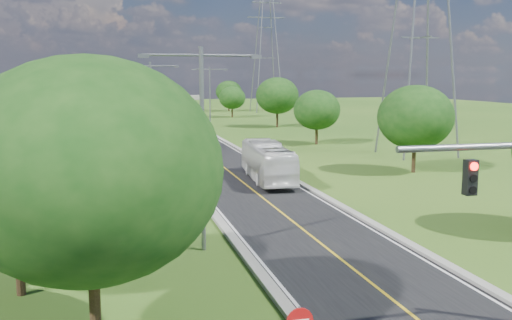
# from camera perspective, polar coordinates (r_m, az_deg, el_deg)

# --- Properties ---
(ground) EXTENTS (260.00, 260.00, 0.00)m
(ground) POSITION_cam_1_polar(r_m,az_deg,el_deg) (76.50, -6.67, 1.94)
(ground) COLOR #285016
(ground) RESTS_ON ground
(road) EXTENTS (8.00, 150.00, 0.06)m
(road) POSITION_cam_1_polar(r_m,az_deg,el_deg) (82.41, -7.25, 2.42)
(road) COLOR black
(road) RESTS_ON ground
(curb_left) EXTENTS (0.50, 150.00, 0.22)m
(curb_left) POSITION_cam_1_polar(r_m,az_deg,el_deg) (81.98, -10.20, 2.37)
(curb_left) COLOR gray
(curb_left) RESTS_ON ground
(curb_right) EXTENTS (0.50, 150.00, 0.22)m
(curb_right) POSITION_cam_1_polar(r_m,az_deg,el_deg) (83.05, -4.34, 2.56)
(curb_right) COLOR gray
(curb_right) RESTS_ON ground
(speed_limit_sign) EXTENTS (0.55, 0.09, 2.40)m
(speed_limit_sign) POSITION_cam_1_polar(r_m,az_deg,el_deg) (55.97, 1.73, 1.24)
(speed_limit_sign) COLOR slate
(speed_limit_sign) RESTS_ON ground
(overpass) EXTENTS (30.00, 3.00, 3.20)m
(overpass) POSITION_cam_1_polar(r_m,az_deg,el_deg) (155.77, -10.80, 6.05)
(overpass) COLOR gray
(overpass) RESTS_ON ground
(streetlight_near_left) EXTENTS (5.90, 0.25, 10.00)m
(streetlight_near_left) POSITION_cam_1_polar(r_m,az_deg,el_deg) (27.78, -5.40, 2.84)
(streetlight_near_left) COLOR slate
(streetlight_near_left) RESTS_ON ground
(streetlight_mid_left) EXTENTS (5.90, 0.25, 10.00)m
(streetlight_mid_left) POSITION_cam_1_polar(r_m,az_deg,el_deg) (60.52, -10.45, 5.78)
(streetlight_mid_left) COLOR slate
(streetlight_mid_left) RESTS_ON ground
(streetlight_far_right) EXTENTS (5.90, 0.25, 10.00)m
(streetlight_far_right) POSITION_cam_1_polar(r_m,az_deg,el_deg) (94.77, -4.64, 6.83)
(streetlight_far_right) COLOR slate
(streetlight_far_right) RESTS_ON ground
(power_tower_near) EXTENTS (9.00, 6.40, 28.00)m
(power_tower_near) POSITION_cam_1_polar(r_m,az_deg,el_deg) (64.31, 16.16, 12.94)
(power_tower_near) COLOR slate
(power_tower_near) RESTS_ON ground
(power_tower_far) EXTENTS (9.00, 6.40, 28.00)m
(power_tower_far) POSITION_cam_1_polar(r_m,az_deg,el_deg) (135.39, 1.05, 10.76)
(power_tower_far) COLOR slate
(power_tower_far) RESTS_ON ground
(tree_la) EXTENTS (7.14, 7.14, 8.30)m
(tree_la) POSITION_cam_1_polar(r_m,az_deg,el_deg) (23.82, -23.11, -0.40)
(tree_la) COLOR black
(tree_la) RESTS_ON ground
(tree_lb) EXTENTS (6.30, 6.30, 7.33)m
(tree_lb) POSITION_cam_1_polar(r_m,az_deg,el_deg) (43.84, -21.87, 2.62)
(tree_lb) COLOR black
(tree_lb) RESTS_ON ground
(tree_lc) EXTENTS (7.56, 7.56, 8.79)m
(tree_lc) POSITION_cam_1_polar(r_m,az_deg,el_deg) (65.53, -18.67, 5.35)
(tree_lc) COLOR black
(tree_lc) RESTS_ON ground
(tree_ld) EXTENTS (6.72, 6.72, 7.82)m
(tree_ld) POSITION_cam_1_polar(r_m,az_deg,el_deg) (89.62, -18.88, 5.67)
(tree_ld) COLOR black
(tree_ld) RESTS_ON ground
(tree_le) EXTENTS (5.88, 5.88, 6.84)m
(tree_le) POSITION_cam_1_polar(r_m,az_deg,el_deg) (113.45, -16.73, 5.95)
(tree_le) COLOR black
(tree_le) RESTS_ON ground
(tree_lf) EXTENTS (7.98, 7.98, 9.28)m
(tree_lf) POSITION_cam_1_polar(r_m,az_deg,el_deg) (17.53, -16.36, -0.98)
(tree_lf) COLOR black
(tree_lf) RESTS_ON ground
(tree_rb) EXTENTS (6.72, 6.72, 7.82)m
(tree_rb) POSITION_cam_1_polar(r_m,az_deg,el_deg) (52.56, 15.66, 4.14)
(tree_rb) COLOR black
(tree_rb) RESTS_ON ground
(tree_rc) EXTENTS (5.88, 5.88, 6.84)m
(tree_rc) POSITION_cam_1_polar(r_m,az_deg,el_deg) (72.06, 6.11, 5.00)
(tree_rc) COLOR black
(tree_rc) RESTS_ON ground
(tree_rd) EXTENTS (7.14, 7.14, 8.30)m
(tree_rd) POSITION_cam_1_polar(r_m,az_deg,el_deg) (95.38, 2.14, 6.45)
(tree_rd) COLOR black
(tree_rd) RESTS_ON ground
(tree_re) EXTENTS (5.46, 5.46, 6.35)m
(tree_re) POSITION_cam_1_polar(r_m,az_deg,el_deg) (118.05, -2.40, 6.24)
(tree_re) COLOR black
(tree_re) RESTS_ON ground
(tree_rf) EXTENTS (6.30, 6.30, 7.33)m
(tree_rf) POSITION_cam_1_polar(r_m,az_deg,el_deg) (138.30, -2.74, 6.82)
(tree_rf) COLOR black
(tree_rf) RESTS_ON ground
(bus_outbound) EXTENTS (3.50, 11.36, 3.11)m
(bus_outbound) POSITION_cam_1_polar(r_m,az_deg,el_deg) (46.70, 1.16, -0.18)
(bus_outbound) COLOR silver
(bus_outbound) RESTS_ON road
(bus_inbound) EXTENTS (3.84, 10.66, 2.90)m
(bus_inbound) POSITION_cam_1_polar(r_m,az_deg,el_deg) (87.49, -9.83, 3.68)
(bus_inbound) COLOR silver
(bus_inbound) RESTS_ON road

